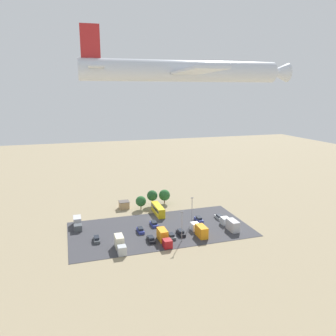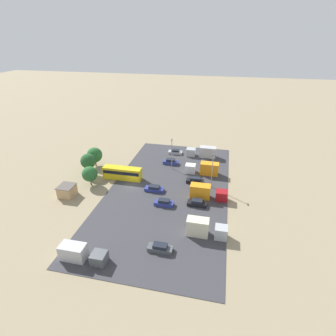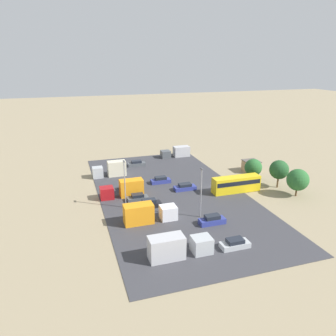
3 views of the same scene
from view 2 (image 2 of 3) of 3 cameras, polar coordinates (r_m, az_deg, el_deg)
name	(u,v)px [view 2 (image 2 of 3)]	position (r m, az deg, el deg)	size (l,w,h in m)	color
ground_plane	(132,186)	(69.16, -7.93, -3.84)	(400.00, 400.00, 0.00)	gray
parking_lot_surface	(168,190)	(66.70, 0.08, -4.78)	(58.02, 29.55, 0.08)	#38383D
shed_building	(67,191)	(68.34, -21.12, -4.64)	(3.88, 3.69, 2.81)	tan
bus	(122,173)	(71.81, -9.88, -1.01)	(2.51, 10.42, 3.34)	gold
parked_car_0	(197,203)	(61.08, 6.33, -7.59)	(1.81, 4.47, 1.49)	black
parked_car_1	(164,203)	(60.78, -0.88, -7.58)	(1.73, 4.50, 1.52)	navy
parked_car_2	(171,162)	(79.25, 0.58, 1.35)	(1.73, 4.56, 1.63)	navy
parked_car_3	(160,248)	(49.85, -1.72, -17.00)	(1.73, 4.59, 1.45)	#4C5156
parked_car_4	(195,181)	(69.66, 5.91, -2.75)	(1.76, 4.59, 1.59)	black
parked_car_5	(199,189)	(66.50, 6.71, -4.46)	(1.83, 4.17, 1.43)	#4C5156
parked_car_6	(175,152)	(86.25, 1.58, 3.53)	(1.90, 4.46, 1.42)	#ADB2B7
parked_car_7	(154,189)	(66.06, -3.02, -4.51)	(1.89, 4.76, 1.44)	navy
parked_truck_0	(204,228)	(52.67, 7.86, -12.89)	(2.31, 7.92, 3.58)	#ADB2B7
parked_truck_1	(206,192)	(63.37, 8.30, -5.28)	(2.39, 8.78, 3.42)	maroon
parked_truck_2	(203,152)	(84.43, 7.62, 3.46)	(2.51, 9.31, 3.42)	#ADB2B7
parked_truck_3	(81,254)	(50.23, -18.51, -17.24)	(2.50, 8.35, 2.90)	#4C5156
parked_truck_4	(204,169)	(74.02, 7.83, -0.14)	(2.46, 9.23, 3.45)	silver
tree_near_shed	(88,161)	(75.32, -16.99, 1.43)	(4.15, 4.15, 6.18)	brown
tree_apron_mid	(95,155)	(80.05, -15.69, 2.74)	(4.47, 4.47, 5.78)	brown
tree_apron_far	(90,174)	(70.21, -16.68, -1.26)	(3.96, 3.96, 5.24)	brown
light_pole_lot_centre	(172,153)	(74.62, 0.83, 3.29)	(0.90, 0.28, 9.14)	gray
light_pole_lot_edge	(212,169)	(66.26, 9.59, -0.32)	(0.90, 0.28, 9.29)	gray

